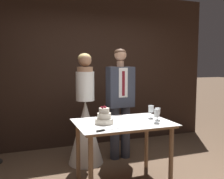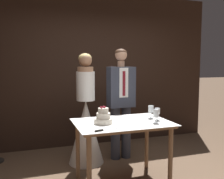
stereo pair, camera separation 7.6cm
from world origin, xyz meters
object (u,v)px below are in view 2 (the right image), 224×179
object	(u,v)px
wine_glass_middle	(151,110)
groom	(121,99)
wine_glass_far	(157,112)
wine_glass_near	(156,114)
bride	(86,124)
cake_knife	(105,130)
cake_table	(122,130)
tiered_cake	(103,118)

from	to	relation	value
wine_glass_middle	groom	xyz separation A→B (m)	(-0.15, 0.73, 0.05)
wine_glass_far	groom	size ratio (longest dim) A/B	0.09
wine_glass_near	bride	size ratio (longest dim) A/B	0.10
wine_glass_near	wine_glass_far	distance (m)	0.16
wine_glass_far	bride	distance (m)	1.18
cake_knife	wine_glass_far	xyz separation A→B (m)	(0.79, 0.26, 0.10)
cake_table	cake_knife	bearing A→B (deg)	-135.47
wine_glass_middle	bride	xyz separation A→B (m)	(-0.73, 0.73, -0.30)
cake_knife	wine_glass_near	xyz separation A→B (m)	(0.70, 0.13, 0.11)
tiered_cake	wine_glass_middle	xyz separation A→B (m)	(0.70, 0.09, 0.04)
wine_glass_far	groom	world-z (taller)	groom
tiered_cake	wine_glass_near	distance (m)	0.66
bride	groom	size ratio (longest dim) A/B	0.96
tiered_cake	groom	distance (m)	0.98
cake_table	wine_glass_middle	bearing A→B (deg)	9.49
wine_glass_near	cake_knife	bearing A→B (deg)	-169.50
cake_table	wine_glass_far	bearing A→B (deg)	-7.15
bride	wine_glass_near	bearing A→B (deg)	-56.15
bride	groom	bearing A→B (deg)	-0.06
cake_knife	wine_glass_near	world-z (taller)	wine_glass_near
wine_glass_middle	bride	bearing A→B (deg)	134.90
wine_glass_middle	groom	size ratio (longest dim) A/B	0.10
wine_glass_near	bride	world-z (taller)	bride
tiered_cake	wine_glass_far	bearing A→B (deg)	-3.76
wine_glass_near	wine_glass_middle	bearing A→B (deg)	76.28
cake_table	wine_glass_middle	world-z (taller)	wine_glass_middle
wine_glass_middle	groom	world-z (taller)	groom
cake_table	tiered_cake	xyz separation A→B (m)	(-0.25, -0.01, 0.18)
cake_table	cake_knife	xyz separation A→B (m)	(-0.32, -0.32, 0.11)
tiered_cake	wine_glass_near	bearing A→B (deg)	-15.51
cake_table	wine_glass_middle	xyz separation A→B (m)	(0.44, 0.07, 0.22)
wine_glass_near	groom	bearing A→B (deg)	95.24
tiered_cake	wine_glass_far	distance (m)	0.72
cake_knife	wine_glass_near	distance (m)	0.72
cake_table	wine_glass_near	distance (m)	0.48
cake_table	groom	distance (m)	0.90
wine_glass_middle	tiered_cake	bearing A→B (deg)	-173.03
wine_glass_near	wine_glass_far	bearing A→B (deg)	55.53
cake_knife	wine_glass_near	bearing A→B (deg)	-3.88
cake_table	bride	bearing A→B (deg)	109.63
wine_glass_far	cake_table	bearing A→B (deg)	172.85
wine_glass_near	wine_glass_far	size ratio (longest dim) A/B	1.06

